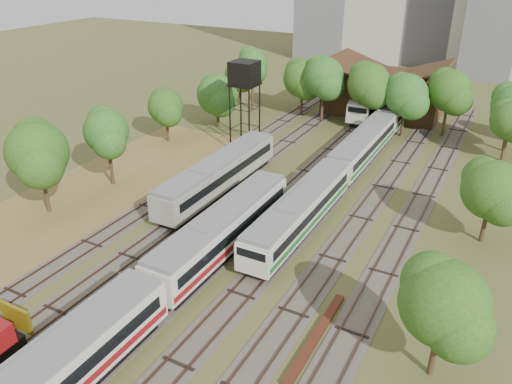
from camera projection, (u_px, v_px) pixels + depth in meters
The scene contains 12 objects.
dry_grass_patch at pixel (16, 240), 41.16m from camera, with size 14.00×60.00×0.04m, color brown.
tracks at pixel (293, 202), 47.22m from camera, with size 24.60×80.00×0.19m.
railcar_red_set at pixel (151, 292), 31.87m from camera, with size 2.88×34.58×3.56m.
railcar_green_set at pixel (363, 146), 55.54m from camera, with size 2.76×52.08×3.41m.
railcar_rear at pixel (374, 101), 71.40m from camera, with size 2.99×16.08×3.69m.
old_grey_coach at pixel (219, 174), 48.44m from camera, with size 2.82×18.00×3.49m.
water_tower at pixel (244, 76), 56.35m from camera, with size 2.97×2.97×10.30m.
rail_pile_far at pixel (316, 336), 30.73m from camera, with size 0.55×8.85×0.29m, color #512517.
maintenance_shed at pixel (386, 92), 72.17m from camera, with size 16.45×11.55×7.58m.
tree_band_left at pixel (102, 132), 50.32m from camera, with size 8.18×65.22×8.53m.
tree_band_far at pixel (385, 86), 63.63m from camera, with size 44.49×7.83×8.82m.
tree_band_right at pixel (487, 191), 38.43m from camera, with size 5.65×40.69×7.33m.
Camera 1 is at (16.13, -13.62, 21.69)m, focal length 35.00 mm.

